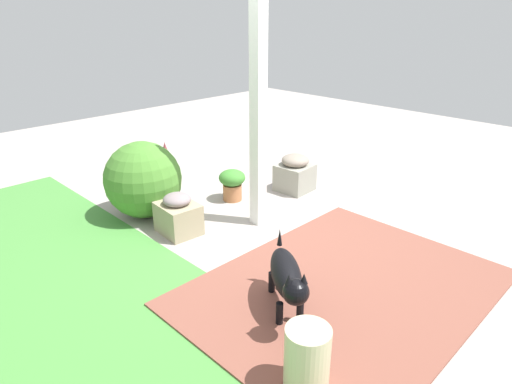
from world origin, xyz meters
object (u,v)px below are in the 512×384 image
Objects in this scene: stone_planter_far at (178,215)px; terracotta_pot_broad at (232,183)px; round_shrub at (143,180)px; terracotta_pot_spiky at (166,163)px; stone_planter_nearest at (295,173)px; porch_pillar at (258,99)px; dog at (287,277)px; ceramic_urn at (307,361)px.

terracotta_pot_broad is (0.23, -0.90, 0.02)m from stone_planter_far.
terracotta_pot_spiky is at bearing -47.11° from round_shrub.
round_shrub is 1.00m from terracotta_pot_spiky.
terracotta_pot_spiky is (1.01, 0.18, 0.03)m from terracotta_pot_broad.
terracotta_pot_broad is (0.30, 0.71, -0.00)m from stone_planter_nearest.
porch_pillar is 1.73m from dog.
stone_planter_nearest is 1.25× the size of terracotta_pot_broad.
terracotta_pot_spiky is 2.92m from dog.
terracotta_pot_spiky is at bearing 10.02° from terracotta_pot_broad.
terracotta_pot_broad is 0.54× the size of dog.
terracotta_pot_broad is at bearing 66.95° from stone_planter_nearest.
stone_planter_far is 0.93m from terracotta_pot_broad.
stone_planter_far is 0.83× the size of terracotta_pot_spiky.
stone_planter_nearest is 2.32m from dog.
porch_pillar is 1.91m from terracotta_pot_spiky.
dog is at bearing 148.41° from terracotta_pot_broad.
ceramic_urn is at bearing 140.48° from dog.
terracotta_pot_spiky reaches higher than stone_planter_far.
stone_planter_nearest is (0.30, -0.92, -1.03)m from porch_pillar.
stone_planter_far is 2.17m from ceramic_urn.
round_shrub reaches higher than terracotta_pot_broad.
dog is at bearing -39.52° from ceramic_urn.
dog is at bearing 142.68° from porch_pillar.
porch_pillar is 4.92× the size of terracotta_pot_spiky.
terracotta_pot_broad is at bearing -75.74° from stone_planter_far.
round_shrub is at bearing 132.89° from terracotta_pot_spiky.
terracotta_pot_broad is at bearing -31.59° from dog.
ceramic_urn is at bearing 131.70° from stone_planter_nearest.
ceramic_urn is (-2.30, 1.53, 0.00)m from terracotta_pot_broad.
stone_planter_far is 0.64× the size of dog.
stone_planter_far is (0.38, 0.69, -1.06)m from porch_pillar.
dog is 0.70m from ceramic_urn.
ceramic_urn is at bearing 163.05° from stone_planter_far.
terracotta_pot_spiky is (1.32, 0.89, 0.03)m from stone_planter_nearest.
round_shrub is at bearing 0.56° from stone_planter_far.
stone_planter_far is 0.54× the size of round_shrub.
dog is at bearing 175.04° from round_shrub.
porch_pillar is at bearing 108.35° from stone_planter_nearest.
dog is at bearing 161.94° from terracotta_pot_spiky.
round_shrub is 1.87× the size of ceramic_urn.
round_shrub is 2.12m from dog.
stone_planter_nearest is at bearing -48.30° from ceramic_urn.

